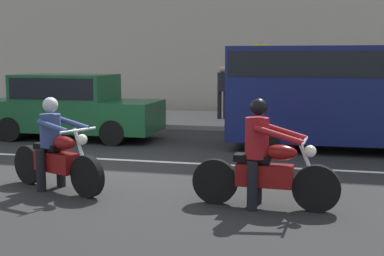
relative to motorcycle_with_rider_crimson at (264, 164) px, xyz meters
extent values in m
plane|color=black|center=(-3.38, 1.96, -0.64)|extent=(80.00, 80.00, 0.00)
cube|color=gray|center=(-3.38, 9.96, -0.57)|extent=(40.00, 4.40, 0.14)
cube|color=silver|center=(-3.41, 2.86, -0.64)|extent=(18.00, 0.14, 0.01)
cylinder|color=black|center=(0.75, -0.04, -0.31)|extent=(0.68, 0.16, 0.67)
cylinder|color=black|center=(-0.72, 0.04, -0.31)|extent=(0.68, 0.16, 0.67)
cylinder|color=silver|center=(0.63, -0.04, 0.02)|extent=(0.34, 0.08, 0.73)
cube|color=maroon|center=(0.01, 0.00, -0.17)|extent=(0.82, 0.33, 0.32)
ellipsoid|color=maroon|center=(0.23, -0.01, 0.18)|extent=(0.49, 0.27, 0.22)
cube|color=black|center=(-0.17, 0.01, 0.08)|extent=(0.53, 0.27, 0.10)
cylinder|color=silver|center=(0.57, -0.03, 0.36)|extent=(0.08, 0.70, 0.04)
sphere|color=silver|center=(0.65, -0.04, 0.22)|extent=(0.17, 0.17, 0.17)
cylinder|color=silver|center=(-0.28, 0.17, -0.29)|extent=(0.70, 0.11, 0.07)
cylinder|color=black|center=(-0.14, -0.19, -0.29)|extent=(0.16, 0.16, 0.70)
cylinder|color=black|center=(-0.11, 0.21, -0.29)|extent=(0.16, 0.16, 0.70)
cylinder|color=maroon|center=(-0.11, 0.00, 0.37)|extent=(0.36, 0.36, 0.59)
cylinder|color=maroon|center=(0.22, -0.23, 0.45)|extent=(0.70, 0.13, 0.28)
cylinder|color=maroon|center=(0.24, 0.21, 0.45)|extent=(0.70, 0.13, 0.28)
sphere|color=tan|center=(-0.09, 0.00, 0.78)|extent=(0.20, 0.20, 0.20)
sphere|color=black|center=(-0.09, 0.00, 0.81)|extent=(0.25, 0.25, 0.25)
cylinder|color=black|center=(-2.71, -0.09, -0.31)|extent=(0.66, 0.37, 0.66)
cylinder|color=black|center=(-4.07, 0.50, -0.31)|extent=(0.66, 0.37, 0.66)
cylinder|color=silver|center=(-2.82, -0.04, 0.04)|extent=(0.35, 0.19, 0.77)
cube|color=maroon|center=(-3.39, 0.20, -0.17)|extent=(0.86, 0.58, 0.32)
ellipsoid|color=maroon|center=(-3.19, 0.12, 0.16)|extent=(0.54, 0.41, 0.22)
cube|color=black|center=(-3.56, 0.27, 0.06)|extent=(0.57, 0.43, 0.10)
cylinder|color=silver|center=(-2.88, -0.02, 0.39)|extent=(0.32, 0.66, 0.04)
sphere|color=silver|center=(-2.80, -0.05, 0.25)|extent=(0.17, 0.17, 0.17)
cylinder|color=silver|center=(-3.60, 0.47, -0.29)|extent=(0.67, 0.34, 0.07)
cylinder|color=black|center=(-3.60, 0.08, -0.30)|extent=(0.20, 0.20, 0.68)
cylinder|color=black|center=(-3.44, 0.44, -0.30)|extent=(0.20, 0.20, 0.68)
cylinder|color=navy|center=(-3.50, 0.25, 0.33)|extent=(0.45, 0.45, 0.54)
cylinder|color=navy|center=(-3.28, -0.09, 0.44)|extent=(0.67, 0.36, 0.19)
cylinder|color=navy|center=(-3.10, 0.32, 0.44)|extent=(0.67, 0.36, 0.19)
sphere|color=tan|center=(-3.48, 0.24, 0.72)|extent=(0.20, 0.20, 0.20)
sphere|color=#B7B7BC|center=(-3.48, 0.24, 0.75)|extent=(0.25, 0.25, 0.25)
cube|color=#11194C|center=(1.12, 5.20, 0.68)|extent=(4.92, 1.90, 2.18)
cube|color=black|center=(1.12, 5.20, 1.37)|extent=(4.77, 1.93, 0.56)
cylinder|color=black|center=(-0.41, 5.20, -0.32)|extent=(0.64, 1.96, 0.64)
cube|color=#164C28|center=(-5.61, 5.34, 0.00)|extent=(4.58, 1.76, 0.80)
cube|color=#164C28|center=(-5.84, 5.34, 0.74)|extent=(2.52, 1.62, 0.68)
cube|color=black|center=(-5.84, 5.34, 0.74)|extent=(2.32, 1.65, 0.54)
cylinder|color=black|center=(-4.19, 5.34, -0.32)|extent=(0.64, 1.82, 0.64)
cylinder|color=black|center=(-7.03, 5.34, -0.32)|extent=(0.64, 1.82, 0.64)
cylinder|color=gray|center=(-1.16, 9.47, 0.73)|extent=(0.08, 0.08, 2.47)
cube|color=yellow|center=(-1.16, 9.44, 1.72)|extent=(0.44, 0.03, 0.44)
cylinder|color=black|center=(-2.50, 9.69, -0.05)|extent=(0.14, 0.14, 0.92)
cylinder|color=black|center=(-2.30, 9.69, -0.05)|extent=(0.14, 0.14, 0.92)
cylinder|color=black|center=(-2.40, 9.69, 0.73)|extent=(0.34, 0.34, 0.62)
sphere|color=tan|center=(-2.40, 9.69, 1.14)|extent=(0.21, 0.21, 0.21)
camera|label=1|loc=(0.76, -7.41, 1.50)|focal=49.01mm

